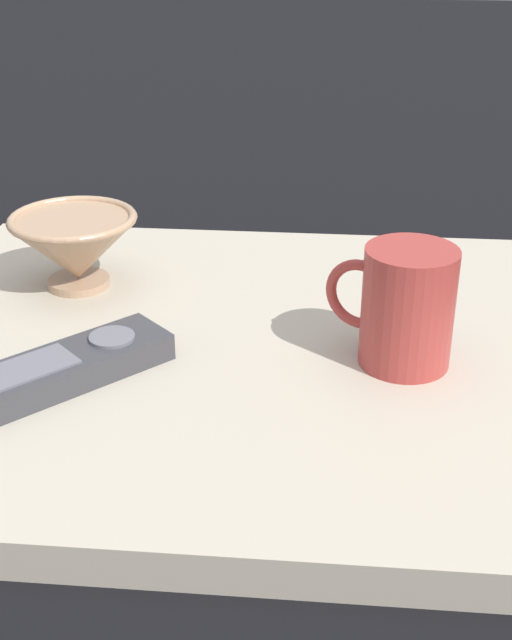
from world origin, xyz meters
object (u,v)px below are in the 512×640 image
object	(u,v)px
teaspoon	(420,279)
tv_remote_near	(55,371)
coffee_mug	(405,307)
cereal_bowl	(75,247)

from	to	relation	value
teaspoon	tv_remote_near	size ratio (longest dim) A/B	0.77
coffee_mug	teaspoon	distance (m)	0.16
cereal_bowl	coffee_mug	distance (m)	0.33
cereal_bowl	teaspoon	bearing A→B (deg)	-176.14
cereal_bowl	tv_remote_near	size ratio (longest dim) A/B	0.71
coffee_mug	tv_remote_near	size ratio (longest dim) A/B	0.60
teaspoon	tv_remote_near	xyz separation A→B (m)	(0.30, 0.21, 0.00)
coffee_mug	tv_remote_near	distance (m)	0.28
cereal_bowl	tv_remote_near	distance (m)	0.19
tv_remote_near	teaspoon	bearing A→B (deg)	-145.16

